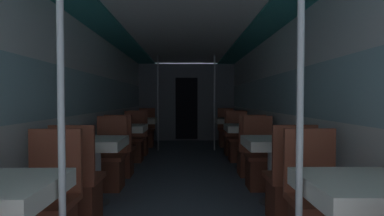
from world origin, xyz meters
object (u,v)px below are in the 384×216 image
(chair_left_near_2, at_px, (120,157))
(dining_table_right_3, at_px, (229,123))
(chair_right_far_1, at_px, (260,166))
(chair_left_near_1, at_px, (79,193))
(dining_table_right_1, at_px, (272,147))
(support_pole_right_0, at_px, (300,116))
(chair_right_far_2, at_px, (238,146))
(support_pole_left_3, at_px, (158,103))
(chair_left_far_3, at_px, (146,135))
(dining_table_left_3, at_px, (143,123))
(chair_right_near_2, at_px, (250,157))
(chair_left_far_1, at_px, (109,167))
(dining_table_right_2, at_px, (244,131))
(support_pole_left_0, at_px, (61,116))
(dining_table_left_2, at_px, (128,131))
(chair_right_far_3, at_px, (226,135))
(chair_left_far_2, at_px, (134,146))
(chair_left_near_3, at_px, (139,141))
(chair_right_near_1, at_px, (288,192))
(dining_table_right_0, at_px, (362,198))
(chair_right_near_3, at_px, (233,141))
(support_pole_right_3, at_px, (214,103))
(dining_table_left_1, at_px, (96,148))

(chair_left_near_2, bearing_deg, dining_table_right_3, 49.12)
(chair_right_far_1, bearing_deg, dining_table_right_3, -90.00)
(chair_left_near_1, xyz_separation_m, dining_table_right_1, (2.03, 0.57, 0.35))
(support_pole_right_0, xyz_separation_m, chair_right_far_2, (0.36, 4.13, -0.82))
(support_pole_left_3, bearing_deg, chair_left_far_3, 122.10)
(dining_table_left_3, xyz_separation_m, chair_right_near_2, (2.03, -2.35, -0.35))
(chair_left_far_1, xyz_separation_m, dining_table_right_2, (2.03, 1.22, 0.35))
(support_pole_left_0, bearing_deg, dining_table_left_2, 95.68)
(chair_left_far_1, xyz_separation_m, chair_right_far_3, (2.03, 3.57, 0.00))
(chair_left_far_3, height_order, dining_table_right_2, chair_left_far_3)
(dining_table_left_2, xyz_separation_m, chair_right_near_2, (2.03, -0.57, -0.35))
(chair_left_near_2, relative_size, chair_right_far_3, 1.00)
(dining_table_right_3, bearing_deg, chair_left_far_2, -149.08)
(chair_left_near_3, bearing_deg, chair_left_far_1, -90.00)
(chair_left_far_2, xyz_separation_m, support_pole_left_3, (0.36, 1.22, 0.82))
(support_pole_left_3, xyz_separation_m, support_pole_right_0, (1.32, -5.35, 0.00))
(dining_table_right_1, bearing_deg, chair_left_near_2, 149.08)
(support_pole_right_0, bearing_deg, dining_table_right_2, 84.32)
(dining_table_left_3, relative_size, chair_right_near_1, 0.78)
(chair_left_far_1, relative_size, chair_left_near_2, 1.00)
(support_pole_left_0, height_order, chair_right_far_1, support_pole_left_0)
(chair_left_far_2, relative_size, support_pole_left_3, 0.44)
(chair_left_far_1, distance_m, chair_left_far_2, 1.78)
(chair_left_far_3, bearing_deg, support_pole_left_0, 93.43)
(chair_left_far_3, relative_size, dining_table_right_0, 1.29)
(dining_table_right_1, height_order, dining_table_right_3, same)
(support_pole_left_0, xyz_separation_m, dining_table_right_0, (1.68, 0.00, -0.47))
(chair_left_far_3, distance_m, chair_right_near_3, 2.33)
(support_pole_right_3, bearing_deg, chair_left_near_2, -125.54)
(chair_right_far_3, bearing_deg, support_pole_right_3, 57.90)
(dining_table_right_1, height_order, chair_right_far_2, chair_right_far_2)
(dining_table_left_1, bearing_deg, chair_left_near_3, 90.00)
(chair_right_far_3, bearing_deg, support_pole_right_0, 86.57)
(dining_table_right_3, xyz_separation_m, chair_right_near_3, (0.00, -0.57, -0.35))
(chair_left_far_1, bearing_deg, chair_right_far_3, -119.68)
(chair_left_far_2, xyz_separation_m, chair_left_near_3, (0.00, 0.65, 0.00))
(support_pole_left_3, relative_size, dining_table_right_3, 2.95)
(dining_table_left_3, xyz_separation_m, chair_left_near_3, (0.00, -0.57, -0.35))
(support_pole_left_3, height_order, dining_table_right_2, support_pole_left_3)
(chair_left_near_2, bearing_deg, chair_left_near_3, 90.00)
(dining_table_right_0, bearing_deg, support_pole_right_0, -180.00)
(chair_right_near_2, bearing_deg, support_pole_right_3, 98.59)
(dining_table_left_1, distance_m, chair_left_near_1, 0.67)
(chair_left_near_2, xyz_separation_m, chair_left_near_3, (0.00, 1.78, 0.00))
(dining_table_left_1, relative_size, chair_left_far_1, 0.78)
(chair_right_near_2, distance_m, chair_right_far_3, 2.92)
(chair_left_near_2, relative_size, chair_right_near_2, 1.00)
(chair_left_far_2, height_order, chair_left_far_3, same)
(dining_table_left_2, relative_size, chair_left_near_3, 0.78)
(dining_table_right_2, bearing_deg, chair_right_far_2, 90.00)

